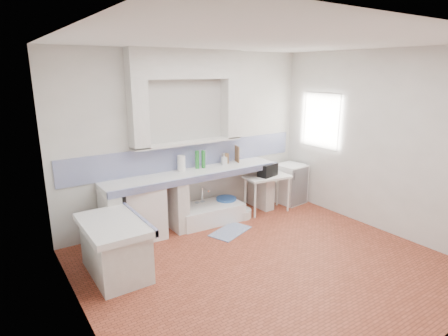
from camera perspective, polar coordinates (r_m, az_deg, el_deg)
floor at (r=5.06m, az=6.58°, el=-14.60°), size 4.50×4.50×0.00m
ceiling at (r=4.42m, az=7.70°, el=18.87°), size 4.50×4.50×0.00m
wall_back at (r=6.15m, az=-5.25°, el=4.69°), size 4.50×0.00×4.50m
wall_front at (r=3.38m, az=30.07°, el=-5.92°), size 4.50×0.00×4.50m
wall_left at (r=3.54m, az=-21.60°, el=-4.00°), size 0.00×4.50×4.50m
wall_right at (r=6.23m, az=22.94°, el=3.69°), size 0.00×4.50×4.50m
alcove_mass at (r=5.90m, az=-5.80°, el=15.71°), size 1.90×0.25×0.45m
window_frame at (r=7.05m, az=15.73°, el=7.14°), size 0.35×0.86×1.06m
lace_valance at (r=6.90m, az=15.16°, el=10.20°), size 0.01×0.84×0.24m
counter_slab at (r=5.97m, az=-4.57°, el=-0.93°), size 3.00×0.60×0.08m
counter_lip at (r=5.74m, az=-3.18°, el=-1.57°), size 3.00×0.04×0.10m
counter_pier_left at (r=5.60m, az=-17.11°, el=-7.53°), size 0.20×0.55×0.82m
counter_pier_mid at (r=5.96m, az=-7.42°, el=-5.62°), size 0.20×0.55×0.82m
counter_pier_right at (r=6.87m, az=5.72°, el=-2.76°), size 0.20×0.55×0.82m
peninsula_top at (r=4.75m, az=-16.73°, el=-8.38°), size 0.70×1.10×0.08m
peninsula_base at (r=4.89m, az=-16.42°, el=-12.16°), size 0.60×1.00×0.62m
peninsula_lip at (r=4.84m, az=-12.99°, el=-7.65°), size 0.04×1.10×0.10m
backsplash at (r=6.20m, az=-5.12°, el=1.94°), size 4.27×0.03×0.40m
stove at (r=5.76m, az=-12.53°, el=-6.41°), size 0.64×0.62×0.85m
sink at (r=6.29m, az=-2.33°, el=-7.07°), size 1.14×0.67×0.27m
side_table at (r=6.69m, az=6.63°, el=-3.96°), size 0.85×0.54×0.04m
fridge at (r=7.20m, az=10.24°, el=-2.38°), size 0.53×0.53×0.75m
bucket_red at (r=6.21m, az=-4.20°, el=-7.48°), size 0.30×0.30×0.25m
bucket_orange at (r=6.18m, az=-2.64°, el=-7.54°), size 0.32×0.32×0.26m
bucket_blue at (r=6.50m, az=0.34°, el=-6.01°), size 0.37×0.37×0.33m
basin_white at (r=6.47m, az=2.57°, el=-6.99°), size 0.49×0.49×0.15m
water_bottle_a at (r=6.38m, az=-4.16°, el=-6.59°), size 0.10×0.10×0.31m
water_bottle_b at (r=6.43m, az=-3.33°, el=-6.42°), size 0.09×0.09×0.30m
black_bag at (r=6.56m, az=6.77°, el=-0.29°), size 0.39×0.28×0.22m
green_bottle_a at (r=6.12m, az=-4.17°, el=1.30°), size 0.08×0.08×0.30m
green_bottle_b at (r=6.14m, az=-3.21°, el=1.35°), size 0.08×0.08×0.30m
knife_block at (r=6.43m, az=0.26°, el=1.46°), size 0.11×0.10×0.18m
cutting_board at (r=6.55m, az=2.02°, el=2.18°), size 0.08×0.21×0.29m
paper_towel at (r=5.98m, az=-6.60°, el=0.72°), size 0.16×0.16×0.26m
soap_bottle at (r=6.36m, az=-0.00°, el=1.39°), size 0.10×0.11×0.20m
rug at (r=5.94m, az=0.99°, el=-9.76°), size 0.77×0.60×0.01m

